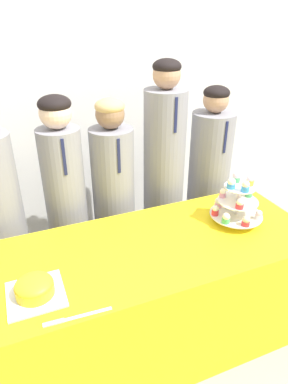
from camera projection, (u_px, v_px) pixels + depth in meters
The scene contains 10 objects.
wall_back at pixel (94, 89), 2.57m from camera, with size 9.00×0.06×2.70m.
table at pixel (159, 294), 2.03m from camera, with size 1.75×0.73×0.75m.
round_cake at pixel (35, 288), 1.50m from camera, with size 0.25×0.25×0.09m.
cake_knife at pixel (66, 320), 1.39m from camera, with size 0.29×0.03×0.01m.
cupcake_stand at pixel (237, 202), 2.00m from camera, with size 0.31×0.31×0.30m.
student_0 at pixel (3, 224), 2.12m from camera, with size 0.28×0.28×1.45m.
student_1 at pixel (67, 210), 2.25m from camera, with size 0.26×0.27×1.45m.
student_2 at pixel (114, 205), 2.38m from camera, with size 0.28×0.29×1.41m.
student_3 at pixel (163, 183), 2.46m from camera, with size 0.29×0.29×1.62m.
student_4 at pixel (208, 186), 2.63m from camera, with size 0.31×0.31×1.43m.
Camera 1 is at (-0.66, -1.00, 1.86)m, focal length 32.00 mm.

